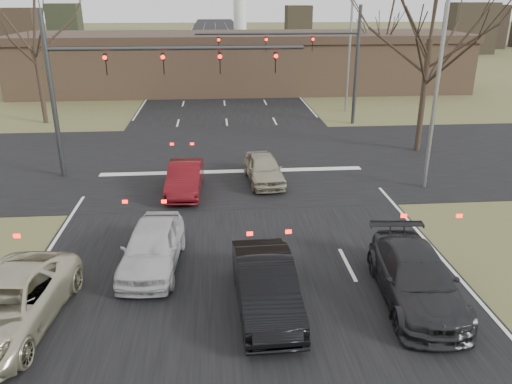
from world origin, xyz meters
TOP-DOWN VIEW (x-y plane):
  - ground at (0.00, 0.00)m, footprint 360.00×360.00m
  - road_main at (0.00, 60.00)m, footprint 14.00×300.00m
  - road_cross at (0.00, 15.00)m, footprint 200.00×14.00m
  - building at (2.00, 38.00)m, footprint 42.40×10.40m
  - mast_arm_near at (-5.23, 13.00)m, footprint 12.12×0.24m
  - mast_arm_far at (6.18, 23.00)m, footprint 11.12×0.24m
  - streetlight_right_near at (8.82, 10.00)m, footprint 2.34×0.25m
  - streetlight_right_far at (9.32, 27.00)m, footprint 2.34×0.25m
  - tree_left_far at (-13.00, 25.00)m, footprint 5.70×5.70m
  - tree_right_far at (15.00, 35.00)m, footprint 5.40×5.40m
  - car_silver_suv at (-6.50, 0.38)m, footprint 3.01×5.53m
  - car_white_sedan at (-3.00, 3.43)m, footprint 2.11×4.58m
  - car_black_hatch at (0.50, 0.75)m, footprint 1.79×4.71m
  - car_charcoal_sedan at (4.94, 0.82)m, footprint 2.50×5.28m
  - car_red_ahead at (-2.27, 10.26)m, footprint 1.65×4.29m
  - car_silver_ahead at (1.47, 11.35)m, footprint 1.96×4.18m

SIDE VIEW (x-z plane):
  - ground at x=0.00m, z-range 0.00..0.00m
  - road_main at x=0.00m, z-range 0.00..0.02m
  - road_cross at x=0.00m, z-range 0.00..0.03m
  - car_silver_ahead at x=1.47m, z-range 0.00..1.38m
  - car_red_ahead at x=-2.27m, z-range 0.00..1.39m
  - car_silver_suv at x=-6.50m, z-range 0.00..1.47m
  - car_charcoal_sedan at x=4.94m, z-range 0.00..1.49m
  - car_white_sedan at x=-3.00m, z-range 0.00..1.52m
  - car_black_hatch at x=0.50m, z-range 0.00..1.53m
  - building at x=2.00m, z-range 0.02..5.32m
  - mast_arm_far at x=6.18m, z-range 1.02..9.02m
  - mast_arm_near at x=-5.23m, z-range 1.07..9.07m
  - streetlight_right_near at x=8.82m, z-range 0.59..10.59m
  - streetlight_right_far at x=9.32m, z-range 0.59..10.59m
  - tree_right_far at x=15.00m, z-range 2.46..11.46m
  - tree_left_far at x=-13.00m, z-range 2.59..12.09m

